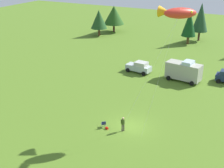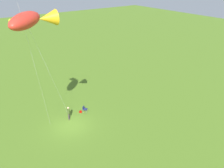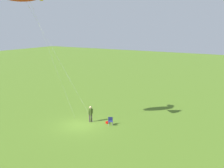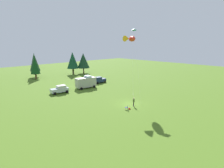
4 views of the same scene
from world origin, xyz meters
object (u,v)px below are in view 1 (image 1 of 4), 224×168
(person_kite_flyer, at_px, (123,123))
(folding_chair, at_px, (104,124))
(car_silver_compact, at_px, (139,67))
(kite_large_fish, at_px, (176,13))
(backpack_on_grass, at_px, (107,128))
(van_motorhome_grey, at_px, (184,71))

(person_kite_flyer, height_order, folding_chair, person_kite_flyer)
(person_kite_flyer, height_order, car_silver_compact, car_silver_compact)
(person_kite_flyer, bearing_deg, kite_large_fish, -97.12)
(folding_chair, relative_size, car_silver_compact, 0.19)
(folding_chair, bearing_deg, backpack_on_grass, -144.98)
(backpack_on_grass, height_order, car_silver_compact, car_silver_compact)
(folding_chair, bearing_deg, van_motorhome_grey, -48.84)
(van_motorhome_grey, bearing_deg, car_silver_compact, -173.70)
(van_motorhome_grey, relative_size, kite_large_fish, 0.42)
(backpack_on_grass, xyz_separation_m, car_silver_compact, (-3.96, 18.83, 0.84))
(folding_chair, height_order, car_silver_compact, car_silver_compact)
(person_kite_flyer, height_order, van_motorhome_grey, van_motorhome_grey)
(backpack_on_grass, bearing_deg, van_motorhome_grey, 78.93)
(person_kite_flyer, bearing_deg, folding_chair, 42.56)
(van_motorhome_grey, bearing_deg, folding_chair, -94.58)
(person_kite_flyer, distance_m, kite_large_fish, 13.14)
(car_silver_compact, relative_size, kite_large_fish, 0.33)
(van_motorhome_grey, bearing_deg, person_kite_flyer, -87.74)
(person_kite_flyer, xyz_separation_m, folding_chair, (-2.30, -0.32, -0.53))
(person_kite_flyer, distance_m, folding_chair, 2.38)
(person_kite_flyer, relative_size, van_motorhome_grey, 0.31)
(car_silver_compact, bearing_deg, van_motorhome_grey, 5.26)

